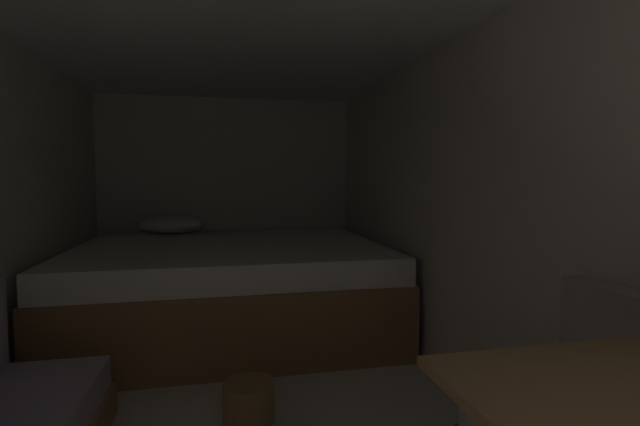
{
  "coord_description": "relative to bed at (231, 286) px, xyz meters",
  "views": [
    {
      "loc": [
        -0.07,
        -0.58,
        1.22
      ],
      "look_at": [
        0.57,
        2.35,
        0.99
      ],
      "focal_mm": 25.57,
      "sensor_mm": 36.0,
      "label": 1
    }
  ],
  "objects": [
    {
      "name": "wicker_basket",
      "position": [
        0.05,
        -1.47,
        -0.25
      ],
      "size": [
        0.26,
        0.26,
        0.2
      ],
      "color": "olive",
      "rests_on": "ground"
    },
    {
      "name": "ground_plane",
      "position": [
        0.01,
        -1.42,
        -0.35
      ],
      "size": [
        6.9,
        6.9,
        0.0
      ],
      "primitive_type": "plane",
      "color": "beige"
    },
    {
      "name": "ceiling_slab",
      "position": [
        0.01,
        -1.42,
        1.7
      ],
      "size": [
        2.59,
        4.9,
        0.05
      ],
      "primitive_type": "cube",
      "color": "white",
      "rests_on": "wall_left"
    },
    {
      "name": "wall_back",
      "position": [
        0.01,
        1.05,
        0.66
      ],
      "size": [
        2.59,
        0.05,
        2.02
      ],
      "primitive_type": "cube",
      "color": "beige",
      "rests_on": "ground"
    },
    {
      "name": "wall_right",
      "position": [
        1.27,
        -1.42,
        0.66
      ],
      "size": [
        0.05,
        4.9,
        2.02
      ],
      "primitive_type": "cube",
      "color": "beige",
      "rests_on": "ground"
    },
    {
      "name": "bed",
      "position": [
        0.0,
        0.0,
        0.0
      ],
      "size": [
        2.37,
        1.97,
        0.87
      ],
      "color": "olive",
      "rests_on": "ground"
    }
  ]
}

